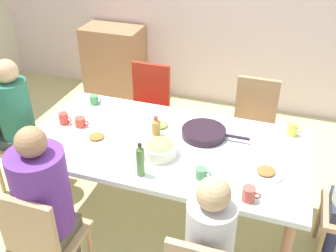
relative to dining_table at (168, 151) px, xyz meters
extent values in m
plane|color=#C7C087|center=(0.00, 0.00, -0.68)|extent=(7.12, 7.12, 0.00)
cube|color=white|center=(0.00, 0.00, 0.05)|extent=(2.06, 1.06, 0.04)
cylinder|color=#AA7550|center=(-0.93, -0.43, -0.32)|extent=(0.07, 0.07, 0.71)
cylinder|color=#AD7655|center=(-0.93, 0.43, -0.32)|extent=(0.07, 0.07, 0.71)
cylinder|color=#AA8353|center=(0.93, 0.43, -0.32)|extent=(0.07, 0.07, 0.71)
cube|color=tan|center=(0.52, 0.83, -0.24)|extent=(0.40, 0.40, 0.04)
cylinder|color=tan|center=(0.69, 1.00, -0.46)|extent=(0.04, 0.04, 0.43)
cylinder|color=tan|center=(0.35, 1.00, -0.46)|extent=(0.04, 0.04, 0.43)
cylinder|color=tan|center=(0.69, 0.66, -0.46)|extent=(0.04, 0.04, 0.43)
cylinder|color=tan|center=(0.35, 0.66, -0.46)|extent=(0.04, 0.04, 0.43)
cube|color=tan|center=(0.52, 1.01, 0.00)|extent=(0.38, 0.04, 0.45)
cube|color=tan|center=(-0.52, -0.83, -0.24)|extent=(0.40, 0.40, 0.04)
cylinder|color=tan|center=(-0.69, -0.66, -0.46)|extent=(0.04, 0.04, 0.43)
cylinder|color=tan|center=(-0.35, -0.66, -0.46)|extent=(0.04, 0.04, 0.43)
cube|color=tan|center=(-0.52, -1.01, 0.00)|extent=(0.38, 0.04, 0.45)
cylinder|color=#555341|center=(-0.60, -0.73, -0.45)|extent=(0.09, 0.09, 0.45)
cylinder|color=brown|center=(-0.44, -0.73, -0.45)|extent=(0.09, 0.09, 0.45)
cube|color=#575643|center=(-0.52, -0.83, -0.18)|extent=(0.30, 0.30, 0.10)
cylinder|color=#643195|center=(-0.52, -0.83, 0.15)|extent=(0.34, 0.34, 0.55)
sphere|color=#A87952|center=(-0.52, -0.83, 0.50)|extent=(0.18, 0.18, 0.18)
cylinder|color=tan|center=(1.16, -0.17, -0.46)|extent=(0.04, 0.04, 0.43)
cylinder|color=tan|center=(1.16, 0.17, -0.46)|extent=(0.04, 0.04, 0.43)
cylinder|color=navy|center=(1.23, -0.08, -0.45)|extent=(0.09, 0.09, 0.45)
cylinder|color=#252C48|center=(1.23, 0.08, -0.45)|extent=(0.09, 0.09, 0.45)
cube|color=#B52523|center=(-0.52, 0.83, -0.24)|extent=(0.40, 0.40, 0.04)
cylinder|color=#B3241E|center=(-0.35, 1.00, -0.46)|extent=(0.04, 0.04, 0.43)
cylinder|color=#B3291D|center=(-0.69, 1.00, -0.46)|extent=(0.04, 0.04, 0.43)
cylinder|color=red|center=(-0.35, 0.66, -0.46)|extent=(0.04, 0.04, 0.43)
cylinder|color=red|center=(-0.69, 0.66, -0.46)|extent=(0.04, 0.04, 0.43)
cube|color=red|center=(-0.52, 1.01, 0.00)|extent=(0.38, 0.04, 0.45)
cylinder|color=silver|center=(0.52, -0.83, 0.11)|extent=(0.26, 0.26, 0.47)
sphere|color=tan|center=(0.52, -0.83, 0.42)|extent=(0.18, 0.18, 0.18)
cube|color=tan|center=(-1.33, 0.00, -0.24)|extent=(0.40, 0.40, 0.04)
cylinder|color=tan|center=(-1.50, 0.17, -0.46)|extent=(0.04, 0.04, 0.43)
cylinder|color=tan|center=(-1.16, 0.17, -0.46)|extent=(0.04, 0.04, 0.43)
cylinder|color=tan|center=(-1.16, -0.17, -0.46)|extent=(0.04, 0.04, 0.43)
cylinder|color=#3A3F4A|center=(-1.23, 0.08, -0.45)|extent=(0.09, 0.09, 0.45)
cylinder|color=#454439|center=(-1.23, -0.08, -0.45)|extent=(0.09, 0.09, 0.45)
cube|color=#3B4444|center=(-1.33, 0.00, -0.18)|extent=(0.30, 0.30, 0.10)
cylinder|color=#296F55|center=(-1.33, 0.00, 0.12)|extent=(0.28, 0.28, 0.50)
sphere|color=tan|center=(-1.33, 0.00, 0.46)|extent=(0.19, 0.19, 0.19)
cylinder|color=silver|center=(-0.13, 0.19, 0.08)|extent=(0.22, 0.22, 0.01)
ellipsoid|color=olive|center=(-0.13, 0.19, 0.10)|extent=(0.12, 0.12, 0.02)
cylinder|color=#E1E9C2|center=(-0.52, -0.12, 0.08)|extent=(0.21, 0.21, 0.01)
ellipsoid|color=#AF6D2E|center=(-0.52, -0.12, 0.10)|extent=(0.12, 0.12, 0.02)
cylinder|color=white|center=(0.73, -0.13, 0.08)|extent=(0.23, 0.23, 0.01)
ellipsoid|color=#A46733|center=(0.73, -0.13, 0.10)|extent=(0.12, 0.12, 0.02)
cylinder|color=beige|center=(-0.01, -0.16, 0.12)|extent=(0.25, 0.25, 0.09)
ellipsoid|color=#87AD5E|center=(-0.01, -0.16, 0.16)|extent=(0.20, 0.20, 0.04)
cylinder|color=black|center=(0.22, 0.18, 0.10)|extent=(0.33, 0.33, 0.06)
cylinder|color=black|center=(0.48, 0.18, 0.11)|extent=(0.18, 0.02, 0.02)
cylinder|color=#C25147|center=(0.65, -0.42, 0.12)|extent=(0.08, 0.08, 0.09)
torus|color=#C55640|center=(0.71, -0.42, 0.12)|extent=(0.05, 0.01, 0.05)
cylinder|color=#D04636|center=(-0.73, 0.01, 0.11)|extent=(0.08, 0.08, 0.07)
torus|color=#D44436|center=(-0.68, 0.01, 0.11)|extent=(0.05, 0.01, 0.05)
cylinder|color=#4A9158|center=(-0.80, 0.37, 0.11)|extent=(0.07, 0.07, 0.08)
torus|color=#488B5A|center=(-0.75, 0.37, 0.11)|extent=(0.05, 0.01, 0.05)
cylinder|color=#D24234|center=(-0.87, 0.00, 0.12)|extent=(0.07, 0.07, 0.09)
torus|color=#C65436|center=(-0.82, 0.00, 0.12)|extent=(0.05, 0.01, 0.05)
cylinder|color=#4D8C56|center=(0.33, -0.31, 0.11)|extent=(0.07, 0.07, 0.07)
torus|color=#478360|center=(0.38, -0.31, 0.11)|extent=(0.05, 0.01, 0.05)
cylinder|color=#DCCF4A|center=(0.85, 0.41, 0.12)|extent=(0.07, 0.07, 0.10)
torus|color=#E7C849|center=(0.90, 0.41, 0.12)|extent=(0.05, 0.01, 0.05)
cylinder|color=#CE9147|center=(-0.08, -0.03, 0.17)|extent=(0.07, 0.07, 0.19)
cone|color=#BD9048|center=(-0.08, -0.03, 0.28)|extent=(0.06, 0.06, 0.03)
cylinder|color=red|center=(-0.08, -0.03, 0.30)|extent=(0.03, 0.03, 0.01)
cylinder|color=#557F41|center=(-0.05, -0.40, 0.17)|extent=(0.06, 0.06, 0.20)
cone|color=#557634|center=(-0.05, -0.40, 0.29)|extent=(0.05, 0.05, 0.03)
cylinder|color=black|center=(-0.05, -0.40, 0.31)|extent=(0.03, 0.03, 0.01)
cube|color=#AC7852|center=(-1.34, 1.88, -0.23)|extent=(0.70, 0.44, 0.90)
camera|label=1|loc=(0.78, -2.32, 1.74)|focal=43.00mm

